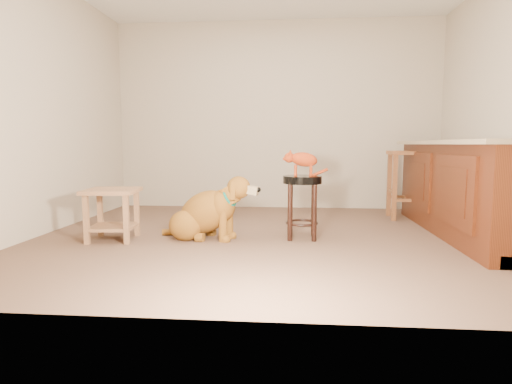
# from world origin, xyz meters

# --- Properties ---
(floor) EXTENTS (4.50, 4.00, 0.01)m
(floor) POSITION_xyz_m (0.00, 0.00, 0.00)
(floor) COLOR brown
(floor) RESTS_ON ground
(room_shell) EXTENTS (4.54, 4.04, 2.62)m
(room_shell) POSITION_xyz_m (0.00, 0.00, 1.68)
(room_shell) COLOR #B2A48F
(room_shell) RESTS_ON ground
(cabinet_run) EXTENTS (0.70, 2.56, 0.94)m
(cabinet_run) POSITION_xyz_m (1.94, 0.30, 0.44)
(cabinet_run) COLOR #4A1F0D
(cabinet_run) RESTS_ON ground
(padded_stool) EXTENTS (0.37, 0.37, 0.60)m
(padded_stool) POSITION_xyz_m (0.33, -0.03, 0.43)
(padded_stool) COLOR black
(padded_stool) RESTS_ON ground
(wood_stool) EXTENTS (0.46, 0.46, 0.82)m
(wood_stool) POSITION_xyz_m (1.62, 1.21, 0.43)
(wood_stool) COLOR brown
(wood_stool) RESTS_ON ground
(side_table) EXTENTS (0.51, 0.51, 0.48)m
(side_table) POSITION_xyz_m (-1.45, -0.24, 0.32)
(side_table) COLOR #906442
(side_table) RESTS_ON ground
(golden_retriever) EXTENTS (1.00, 0.56, 0.65)m
(golden_retriever) POSITION_xyz_m (-0.58, -0.11, 0.24)
(golden_retriever) COLOR brown
(golden_retriever) RESTS_ON ground
(tabby_kitten) EXTENTS (0.44, 0.15, 0.27)m
(tabby_kitten) POSITION_xyz_m (0.32, -0.02, 0.75)
(tabby_kitten) COLOR maroon
(tabby_kitten) RESTS_ON padded_stool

